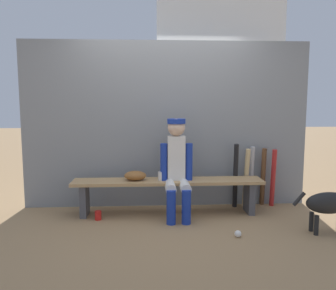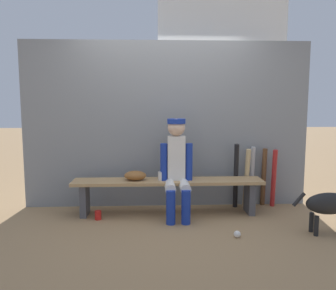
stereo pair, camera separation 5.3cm
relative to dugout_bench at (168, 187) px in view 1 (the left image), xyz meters
name	(u,v)px [view 1 (the left image)]	position (x,y,z in m)	size (l,w,h in m)	color
ground_plane	(168,214)	(0.00, 0.00, -0.35)	(30.00, 30.00, 0.00)	#9E7A51
chainlink_fence	(166,125)	(0.00, 0.39, 0.78)	(3.89, 0.03, 2.26)	gray
dugout_bench	(168,187)	(0.00, 0.00, 0.00)	(2.43, 0.36, 0.45)	tan
player_seated	(177,165)	(0.11, -0.11, 0.31)	(0.41, 0.55, 1.23)	silver
baseball_glove	(135,176)	(-0.42, 0.00, 0.16)	(0.28, 0.20, 0.12)	brown
bat_aluminum_black	(235,176)	(0.93, 0.21, 0.09)	(0.06, 0.06, 0.89)	black
bat_wood_natural	(246,178)	(1.08, 0.23, 0.06)	(0.06, 0.06, 0.82)	tan
bat_aluminum_silver	(251,176)	(1.17, 0.31, 0.07)	(0.06, 0.06, 0.83)	#B7B7BC
bat_wood_dark	(263,177)	(1.34, 0.30, 0.05)	(0.06, 0.06, 0.81)	brown
bat_aluminum_red	(273,178)	(1.46, 0.24, 0.05)	(0.06, 0.06, 0.80)	#B22323
baseball	(238,234)	(0.71, -0.82, -0.31)	(0.07, 0.07, 0.07)	white
cup_on_ground	(98,215)	(-0.87, -0.18, -0.30)	(0.08, 0.08, 0.11)	red
cup_on_bench	(161,176)	(-0.09, -0.02, 0.15)	(0.08, 0.08, 0.11)	silver
scoreboard	(225,34)	(0.99, 1.35, 2.18)	(2.35, 0.27, 3.59)	#3F3F42
dog	(334,203)	(1.79, -0.75, -0.02)	(0.84, 0.20, 0.49)	black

